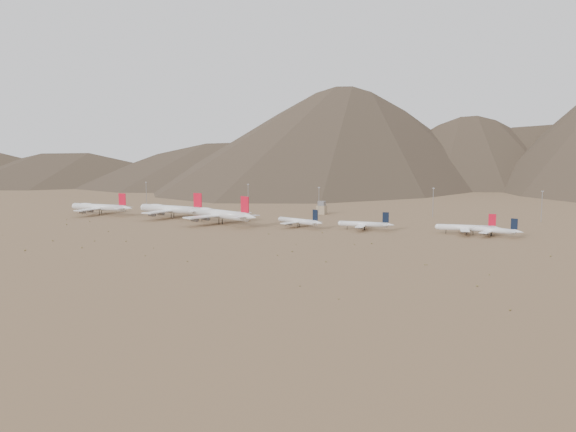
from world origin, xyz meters
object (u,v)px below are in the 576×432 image
at_px(narrowbody_b, 365,224).
at_px(widebody_east, 220,214).
at_px(narrowbody_a, 299,221).
at_px(control_tower, 322,208).
at_px(widebody_west, 100,207).
at_px(widebody_centre, 172,209).

bearing_deg(narrowbody_b, widebody_east, -179.26).
bearing_deg(narrowbody_a, control_tower, 119.48).
xyz_separation_m(narrowbody_a, narrowbody_b, (50.12, 4.10, -0.28)).
height_order(narrowbody_b, control_tower, narrowbody_b).
distance_m(widebody_west, narrowbody_a, 199.94).
bearing_deg(narrowbody_a, widebody_west, -162.36).
relative_size(widebody_west, narrowbody_a, 1.61).
xyz_separation_m(widebody_centre, widebody_east, (58.92, -19.33, 0.34)).
bearing_deg(widebody_east, widebody_west, -164.93).
distance_m(widebody_west, control_tower, 202.88).
relative_size(widebody_centre, widebody_east, 1.01).
relative_size(widebody_east, narrowbody_a, 1.78).
distance_m(widebody_east, narrowbody_b, 116.10).
distance_m(widebody_centre, narrowbody_a, 125.11).
xyz_separation_m(widebody_centre, narrowbody_a, (124.38, -13.11, -3.08)).
bearing_deg(narrowbody_a, narrowbody_b, 24.89).
height_order(widebody_east, narrowbody_b, widebody_east).
relative_size(narrowbody_b, control_tower, 3.48).
height_order(widebody_centre, narrowbody_b, widebody_centre).
height_order(widebody_centre, control_tower, widebody_centre).
relative_size(narrowbody_a, narrowbody_b, 1.01).
xyz_separation_m(widebody_west, control_tower, (184.50, 84.38, -1.68)).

